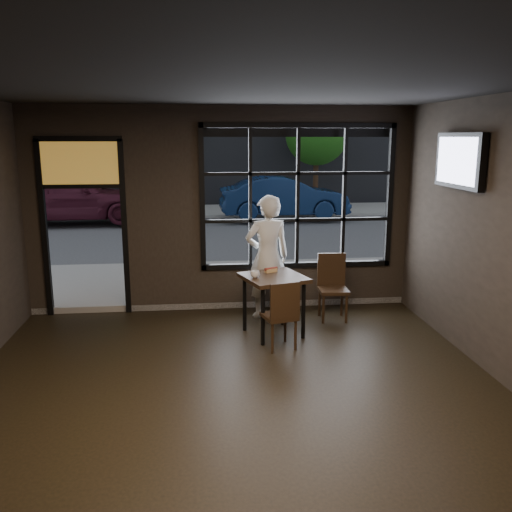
{
  "coord_description": "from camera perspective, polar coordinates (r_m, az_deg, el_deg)",
  "views": [
    {
      "loc": [
        -0.36,
        -4.91,
        2.73
      ],
      "look_at": [
        0.4,
        2.2,
        1.15
      ],
      "focal_mm": 38.0,
      "sensor_mm": 36.0,
      "label": 1
    }
  ],
  "objects": [
    {
      "name": "maroon_car",
      "position": [
        18.01,
        -18.97,
        6.02
      ],
      "size": [
        4.89,
        2.14,
        1.64
      ],
      "primitive_type": "imported",
      "rotation": [
        0.0,
        0.0,
        1.61
      ],
      "color": "#451322",
      "rests_on": "street_asphalt"
    },
    {
      "name": "floor",
      "position": [
        5.64,
        -1.73,
        -16.64
      ],
      "size": [
        6.0,
        7.0,
        0.02
      ],
      "primitive_type": "cube",
      "color": "black",
      "rests_on": "ground"
    },
    {
      "name": "tree_right",
      "position": [
        20.79,
        6.41,
        12.64
      ],
      "size": [
        2.35,
        2.35,
        4.01
      ],
      "color": "#332114",
      "rests_on": "street_asphalt"
    },
    {
      "name": "chair_near",
      "position": [
        7.12,
        2.46,
        -6.1
      ],
      "size": [
        0.49,
        0.49,
        0.93
      ],
      "primitive_type": "cube",
      "rotation": [
        0.0,
        0.0,
        3.4
      ],
      "color": "black",
      "rests_on": "floor"
    },
    {
      "name": "tree_left",
      "position": [
        20.45,
        -13.16,
        13.78
      ],
      "size": [
        2.76,
        2.76,
        4.71
      ],
      "color": "#332114",
      "rests_on": "street_asphalt"
    },
    {
      "name": "stained_transom",
      "position": [
        8.6,
        -18.02,
        9.32
      ],
      "size": [
        1.2,
        0.06,
        0.7
      ],
      "primitive_type": "cube",
      "color": "orange",
      "rests_on": "ground"
    },
    {
      "name": "cup",
      "position": [
        7.36,
        -0.11,
        -1.94
      ],
      "size": [
        0.14,
        0.14,
        0.1
      ],
      "primitive_type": "imported",
      "rotation": [
        0.0,
        0.0,
        0.18
      ],
      "color": "silver",
      "rests_on": "cafe_table"
    },
    {
      "name": "ceiling",
      "position": [
        4.95,
        -1.98,
        18.02
      ],
      "size": [
        6.0,
        7.0,
        0.02
      ],
      "primitive_type": "cube",
      "color": "black",
      "rests_on": "ground"
    },
    {
      "name": "cafe_table",
      "position": [
        7.6,
        1.85,
        -5.19
      ],
      "size": [
        1.0,
        1.0,
        0.86
      ],
      "primitive_type": "cube",
      "rotation": [
        0.0,
        0.0,
        0.32
      ],
      "color": "black",
      "rests_on": "floor"
    },
    {
      "name": "chair_window",
      "position": [
        8.27,
        8.14,
        -3.34
      ],
      "size": [
        0.45,
        0.45,
        0.99
      ],
      "primitive_type": "cube",
      "rotation": [
        0.0,
        0.0,
        -0.05
      ],
      "color": "black",
      "rests_on": "floor"
    },
    {
      "name": "man",
      "position": [
        8.22,
        1.21,
        -0.09
      ],
      "size": [
        0.75,
        0.55,
        1.89
      ],
      "primitive_type": "imported",
      "rotation": [
        0.0,
        0.0,
        3.29
      ],
      "color": "silver",
      "rests_on": "floor"
    },
    {
      "name": "building_across",
      "position": [
        28.32,
        -5.73,
        22.09
      ],
      "size": [
        28.0,
        12.0,
        15.0
      ],
      "primitive_type": "cube",
      "color": "#5B5956",
      "rests_on": "ground"
    },
    {
      "name": "street_asphalt",
      "position": [
        29.04,
        -5.42,
        6.97
      ],
      "size": [
        60.0,
        41.0,
        0.04
      ],
      "primitive_type": "cube",
      "color": "#545456",
      "rests_on": "ground"
    },
    {
      "name": "hotdog",
      "position": [
        7.67,
        1.58,
        -1.49
      ],
      "size": [
        0.21,
        0.16,
        0.06
      ],
      "primitive_type": null,
      "rotation": [
        0.0,
        0.0,
        0.46
      ],
      "color": "tan",
      "rests_on": "cafe_table"
    },
    {
      "name": "window_frame",
      "position": [
        8.61,
        4.4,
        6.22
      ],
      "size": [
        3.06,
        0.12,
        2.28
      ],
      "primitive_type": "cube",
      "color": "black",
      "rests_on": "ground"
    },
    {
      "name": "tv",
      "position": [
        7.38,
        20.65,
        9.38
      ],
      "size": [
        0.13,
        1.18,
        0.69
      ],
      "primitive_type": "cube",
      "color": "black",
      "rests_on": "wall_right"
    },
    {
      "name": "navy_car",
      "position": [
        17.86,
        2.95,
        6.19
      ],
      "size": [
        4.21,
        1.57,
        1.37
      ],
      "primitive_type": "imported",
      "rotation": [
        0.0,
        0.0,
        1.6
      ],
      "color": "#0E2042",
      "rests_on": "street_asphalt"
    }
  ]
}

